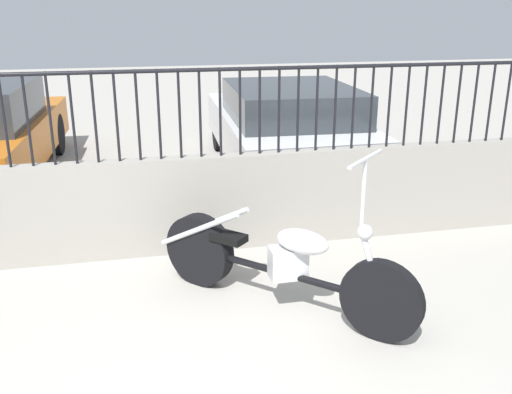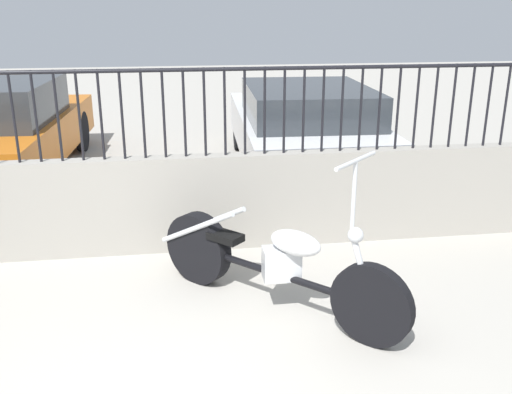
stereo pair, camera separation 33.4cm
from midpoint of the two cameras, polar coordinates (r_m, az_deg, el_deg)
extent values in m
cube|color=#9E998E|center=(5.42, -12.88, -1.09)|extent=(9.36, 0.18, 0.92)
cylinder|color=black|center=(5.34, -25.53, 6.86)|extent=(0.02, 0.02, 0.80)
cylinder|color=black|center=(5.30, -23.59, 7.05)|extent=(0.02, 0.02, 0.80)
cylinder|color=black|center=(5.27, -21.62, 7.23)|extent=(0.02, 0.02, 0.80)
cylinder|color=black|center=(5.24, -19.63, 7.41)|extent=(0.02, 0.02, 0.80)
cylinder|color=black|center=(5.22, -17.62, 7.58)|extent=(0.02, 0.02, 0.80)
cylinder|color=black|center=(5.21, -15.60, 7.74)|extent=(0.02, 0.02, 0.80)
cylinder|color=black|center=(5.20, -13.56, 7.89)|extent=(0.02, 0.02, 0.80)
cylinder|color=black|center=(5.20, -11.53, 8.03)|extent=(0.02, 0.02, 0.80)
cylinder|color=black|center=(5.21, -9.49, 8.17)|extent=(0.02, 0.02, 0.80)
cylinder|color=black|center=(5.22, -7.46, 8.29)|extent=(0.02, 0.02, 0.80)
cylinder|color=black|center=(5.24, -5.44, 8.40)|extent=(0.02, 0.02, 0.80)
cylinder|color=black|center=(5.26, -3.44, 8.50)|extent=(0.02, 0.02, 0.80)
cylinder|color=black|center=(5.29, -1.45, 8.59)|extent=(0.02, 0.02, 0.80)
cylinder|color=black|center=(5.33, 0.50, 8.67)|extent=(0.02, 0.02, 0.80)
cylinder|color=black|center=(5.38, 2.43, 8.73)|extent=(0.02, 0.02, 0.80)
cylinder|color=black|center=(5.42, 4.33, 8.79)|extent=(0.02, 0.02, 0.80)
cylinder|color=black|center=(5.48, 6.19, 8.83)|extent=(0.02, 0.02, 0.80)
cylinder|color=black|center=(5.54, 8.01, 8.87)|extent=(0.02, 0.02, 0.80)
cylinder|color=black|center=(5.61, 9.79, 8.90)|extent=(0.02, 0.02, 0.80)
cylinder|color=black|center=(5.68, 11.53, 8.91)|extent=(0.02, 0.02, 0.80)
cylinder|color=black|center=(5.75, 13.22, 8.92)|extent=(0.02, 0.02, 0.80)
cylinder|color=black|center=(5.84, 14.87, 8.93)|extent=(0.02, 0.02, 0.80)
cylinder|color=black|center=(5.92, 16.47, 8.92)|extent=(0.02, 0.02, 0.80)
cylinder|color=black|center=(6.01, 18.03, 8.91)|extent=(0.02, 0.02, 0.80)
cylinder|color=black|center=(6.11, 19.53, 8.89)|extent=(0.02, 0.02, 0.80)
cylinder|color=black|center=(6.20, 20.99, 8.87)|extent=(0.02, 0.02, 0.80)
cylinder|color=black|center=(6.31, 22.41, 8.84)|extent=(0.02, 0.02, 0.80)
cylinder|color=black|center=(5.14, -13.89, 12.09)|extent=(9.36, 0.04, 0.04)
cylinder|color=black|center=(4.08, 10.11, -10.21)|extent=(0.48, 0.49, 0.60)
cylinder|color=black|center=(4.83, -7.63, -5.29)|extent=(0.53, 0.53, 0.61)
cylinder|color=black|center=(4.40, 0.43, -7.63)|extent=(1.07, 1.08, 0.06)
cube|color=silver|center=(4.33, 0.99, -6.60)|extent=(0.28, 0.18, 0.24)
ellipsoid|color=white|center=(4.19, 2.41, -4.51)|extent=(0.44, 0.44, 0.18)
cube|color=black|center=(4.59, -4.85, -4.09)|extent=(0.31, 0.31, 0.06)
cylinder|color=silver|center=(3.99, 9.12, -6.76)|extent=(0.19, 0.19, 0.51)
sphere|color=silver|center=(3.92, 8.49, -3.53)|extent=(0.11, 0.11, 0.11)
cylinder|color=silver|center=(3.84, 8.27, 0.23)|extent=(0.03, 0.03, 0.49)
cylinder|color=silver|center=(3.77, 8.44, 3.78)|extent=(0.39, 0.39, 0.03)
cylinder|color=silver|center=(4.67, -7.83, -3.25)|extent=(0.59, 0.60, 0.45)
cylinder|color=silver|center=(4.77, -6.75, -2.73)|extent=(0.59, 0.60, 0.45)
cylinder|color=black|center=(9.56, -20.16, 5.90)|extent=(0.14, 0.64, 0.64)
cylinder|color=black|center=(7.14, -23.60, 1.40)|extent=(0.14, 0.64, 0.64)
cylinder|color=black|center=(9.31, -4.92, 6.66)|extent=(0.14, 0.64, 0.64)
cylinder|color=black|center=(9.59, 5.07, 7.02)|extent=(0.14, 0.64, 0.64)
cylinder|color=black|center=(6.63, -2.68, 1.75)|extent=(0.14, 0.64, 0.64)
cylinder|color=black|center=(7.03, 10.87, 2.41)|extent=(0.14, 0.64, 0.64)
cube|color=silver|center=(8.04, 1.90, 6.24)|extent=(1.96, 4.55, 0.55)
cube|color=#2D3338|center=(7.74, 2.29, 9.44)|extent=(1.68, 2.21, 0.43)
camera|label=1|loc=(0.17, -91.97, -0.67)|focal=40.00mm
camera|label=2|loc=(0.17, 88.03, 0.67)|focal=40.00mm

